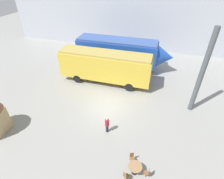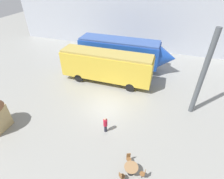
% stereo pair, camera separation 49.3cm
% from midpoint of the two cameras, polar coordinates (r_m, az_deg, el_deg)
% --- Properties ---
extents(ground_plane, '(80.00, 80.00, 0.00)m').
position_cam_midpoint_polar(ground_plane, '(17.54, -1.26, -5.88)').
color(ground_plane, gray).
extents(backdrop_wall, '(44.00, 0.15, 9.00)m').
position_cam_midpoint_polar(backdrop_wall, '(29.52, 9.59, 21.03)').
color(backdrop_wall, '#B2B7C1').
rests_on(backdrop_wall, ground_plane).
extents(streamlined_locomotive, '(12.55, 2.89, 3.88)m').
position_cam_midpoint_polar(streamlined_locomotive, '(23.67, 4.87, 12.20)').
color(streamlined_locomotive, blue).
rests_on(streamlined_locomotive, ground_plane).
extents(passenger_coach_vintage, '(10.56, 2.45, 3.79)m').
position_cam_midpoint_polar(passenger_coach_vintage, '(20.32, -1.19, 7.90)').
color(passenger_coach_vintage, gold).
rests_on(passenger_coach_vintage, ground_plane).
extents(cafe_table_near, '(0.94, 0.94, 0.73)m').
position_cam_midpoint_polar(cafe_table_near, '(12.79, 7.49, -24.12)').
color(cafe_table_near, black).
rests_on(cafe_table_near, ground_plane).
extents(cafe_chair_0, '(0.36, 0.36, 0.87)m').
position_cam_midpoint_polar(cafe_chair_0, '(12.81, 11.43, -25.35)').
color(cafe_chair_0, black).
rests_on(cafe_chair_0, ground_plane).
extents(cafe_chair_1, '(0.38, 0.40, 0.87)m').
position_cam_midpoint_polar(cafe_chair_1, '(13.28, 6.59, -21.23)').
color(cafe_chair_1, black).
rests_on(cafe_chair_1, ground_plane).
extents(cafe_chair_2, '(0.40, 0.40, 0.87)m').
position_cam_midpoint_polar(cafe_chair_2, '(12.55, 4.32, -26.42)').
color(cafe_chair_2, black).
rests_on(cafe_chair_2, ground_plane).
extents(visitor_person, '(0.34, 0.34, 1.53)m').
position_cam_midpoint_polar(visitor_person, '(14.75, -1.20, -11.32)').
color(visitor_person, '#262633').
rests_on(visitor_person, ground_plane).
extents(support_pillar, '(0.44, 0.44, 8.00)m').
position_cam_midpoint_polar(support_pillar, '(16.79, 28.23, 4.10)').
color(support_pillar, '#4C5156').
rests_on(support_pillar, ground_plane).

